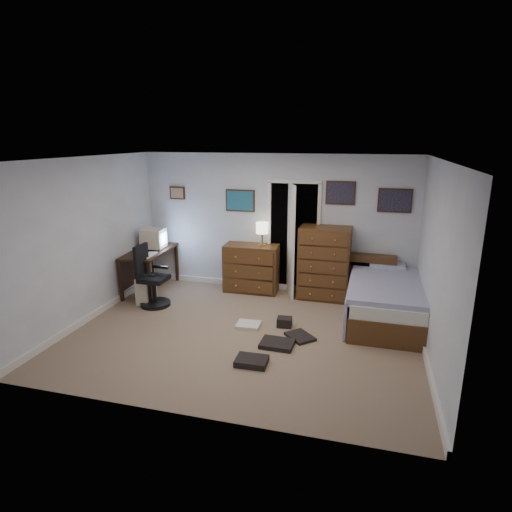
{
  "coord_description": "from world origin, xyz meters",
  "views": [
    {
      "loc": [
        1.64,
        -5.5,
        2.77
      ],
      "look_at": [
        0.1,
        0.3,
        1.1
      ],
      "focal_mm": 30.0,
      "sensor_mm": 36.0,
      "label": 1
    }
  ],
  "objects_px": {
    "computer_desk": "(145,259)",
    "low_dresser": "(252,268)",
    "tall_dresser": "(324,263)",
    "office_chair": "(151,283)",
    "bed": "(385,299)"
  },
  "relations": [
    {
      "from": "computer_desk",
      "to": "low_dresser",
      "type": "relative_size",
      "value": 1.39
    },
    {
      "from": "office_chair",
      "to": "computer_desk",
      "type": "bearing_deg",
      "value": 126.02
    },
    {
      "from": "office_chair",
      "to": "tall_dresser",
      "type": "distance_m",
      "value": 3.0
    },
    {
      "from": "low_dresser",
      "to": "bed",
      "type": "distance_m",
      "value": 2.47
    },
    {
      "from": "computer_desk",
      "to": "office_chair",
      "type": "distance_m",
      "value": 0.83
    },
    {
      "from": "tall_dresser",
      "to": "low_dresser",
      "type": "bearing_deg",
      "value": 179.97
    },
    {
      "from": "computer_desk",
      "to": "office_chair",
      "type": "relative_size",
      "value": 1.31
    },
    {
      "from": "tall_dresser",
      "to": "computer_desk",
      "type": "bearing_deg",
      "value": -171.1
    },
    {
      "from": "low_dresser",
      "to": "tall_dresser",
      "type": "relative_size",
      "value": 0.77
    },
    {
      "from": "bed",
      "to": "office_chair",
      "type": "bearing_deg",
      "value": -172.63
    },
    {
      "from": "low_dresser",
      "to": "bed",
      "type": "bearing_deg",
      "value": -18.65
    },
    {
      "from": "computer_desk",
      "to": "tall_dresser",
      "type": "bearing_deg",
      "value": 4.03
    },
    {
      "from": "office_chair",
      "to": "low_dresser",
      "type": "height_order",
      "value": "office_chair"
    },
    {
      "from": "computer_desk",
      "to": "low_dresser",
      "type": "distance_m",
      "value": 1.97
    },
    {
      "from": "tall_dresser",
      "to": "bed",
      "type": "distance_m",
      "value": 1.27
    }
  ]
}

